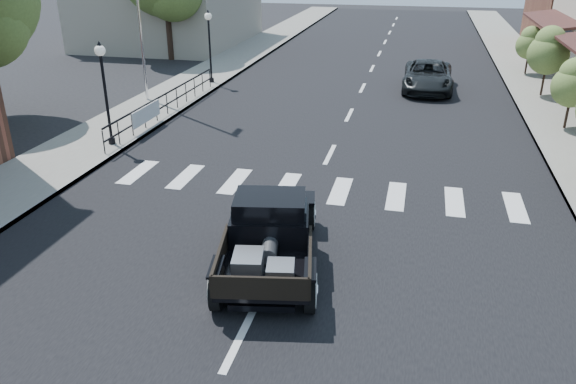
# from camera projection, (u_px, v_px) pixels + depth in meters

# --- Properties ---
(ground) EXTENTS (120.00, 120.00, 0.00)m
(ground) POSITION_uv_depth(u_px,v_px,m) (280.00, 257.00, 12.87)
(ground) COLOR black
(ground) RESTS_ON ground
(road) EXTENTS (14.00, 80.00, 0.02)m
(road) POSITION_uv_depth(u_px,v_px,m) (358.00, 98.00, 26.23)
(road) COLOR black
(road) RESTS_ON ground
(road_markings) EXTENTS (12.00, 60.00, 0.06)m
(road_markings) POSITION_uv_depth(u_px,v_px,m) (342.00, 129.00, 21.78)
(road_markings) COLOR silver
(road_markings) RESTS_ON ground
(sidewalk_left) EXTENTS (3.00, 80.00, 0.15)m
(sidewalk_left) POSITION_uv_depth(u_px,v_px,m) (188.00, 87.00, 27.99)
(sidewalk_left) COLOR gray
(sidewalk_left) RESTS_ON ground
(sidewalk_right) EXTENTS (3.00, 80.00, 0.15)m
(sidewalk_right) POSITION_uv_depth(u_px,v_px,m) (553.00, 108.00, 24.41)
(sidewalk_right) COLOR gray
(sidewalk_right) RESTS_ON ground
(low_building_left) EXTENTS (10.00, 12.00, 5.00)m
(low_building_left) POSITION_uv_depth(u_px,v_px,m) (171.00, 7.00, 39.96)
(low_building_left) COLOR gray
(low_building_left) RESTS_ON ground
(railing) EXTENTS (0.08, 10.00, 1.00)m
(railing) POSITION_uv_depth(u_px,v_px,m) (167.00, 102.00, 23.05)
(railing) COLOR black
(railing) RESTS_ON sidewalk_left
(banner) EXTENTS (0.04, 2.20, 0.60)m
(banner) POSITION_uv_depth(u_px,v_px,m) (147.00, 120.00, 21.33)
(banner) COLOR silver
(banner) RESTS_ON sidewalk_left
(lamp_post_b) EXTENTS (0.36, 0.36, 3.53)m
(lamp_post_b) POSITION_uv_depth(u_px,v_px,m) (106.00, 94.00, 19.04)
(lamp_post_b) COLOR black
(lamp_post_b) RESTS_ON sidewalk_left
(lamp_post_c) EXTENTS (0.36, 0.36, 3.53)m
(lamp_post_c) POSITION_uv_depth(u_px,v_px,m) (210.00, 47.00, 27.95)
(lamp_post_c) COLOR black
(lamp_post_c) RESTS_ON sidewalk_left
(small_tree_c) EXTENTS (1.54, 1.54, 2.56)m
(small_tree_c) POSITION_uv_depth(u_px,v_px,m) (571.00, 95.00, 20.93)
(small_tree_c) COLOR #5A7334
(small_tree_c) RESTS_ON sidewalk_right
(small_tree_d) EXTENTS (1.82, 1.82, 3.03)m
(small_tree_d) POSITION_uv_depth(u_px,v_px,m) (547.00, 62.00, 25.51)
(small_tree_d) COLOR #5A7334
(small_tree_d) RESTS_ON sidewalk_right
(small_tree_e) EXTENTS (1.45, 1.45, 2.42)m
(small_tree_e) POSITION_uv_depth(u_px,v_px,m) (529.00, 51.00, 30.05)
(small_tree_e) COLOR #5A7334
(small_tree_e) RESTS_ON sidewalk_right
(hotrod_pickup) EXTENTS (3.04, 5.05, 1.64)m
(hotrod_pickup) POSITION_uv_depth(u_px,v_px,m) (270.00, 233.00, 12.19)
(hotrod_pickup) COLOR black
(hotrod_pickup) RESTS_ON ground
(second_car) EXTENTS (2.31, 5.01, 1.39)m
(second_car) POSITION_uv_depth(u_px,v_px,m) (428.00, 76.00, 27.33)
(second_car) COLOR black
(second_car) RESTS_ON ground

